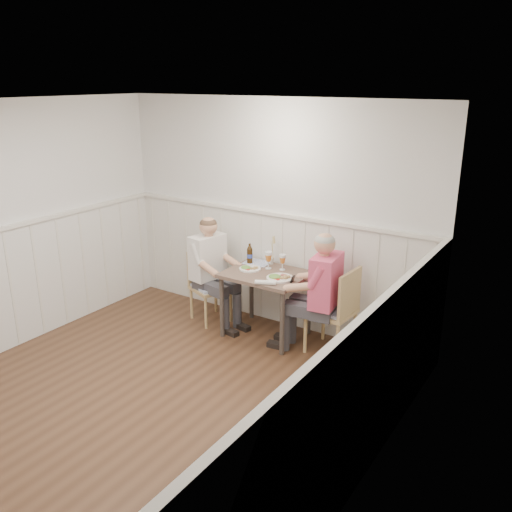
{
  "coord_description": "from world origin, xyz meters",
  "views": [
    {
      "loc": [
        3.12,
        -2.9,
        2.79
      ],
      "look_at": [
        0.17,
        1.64,
        1.0
      ],
      "focal_mm": 38.0,
      "sensor_mm": 36.0,
      "label": 1
    }
  ],
  "objects_px": {
    "dining_table": "(266,282)",
    "beer_bottle": "(250,255)",
    "grass_vase": "(272,251)",
    "chair_left": "(208,283)",
    "diner_cream": "(210,278)",
    "man_in_pink": "(321,304)",
    "chair_right": "(336,308)"
  },
  "relations": [
    {
      "from": "diner_cream",
      "to": "beer_bottle",
      "type": "height_order",
      "value": "diner_cream"
    },
    {
      "from": "man_in_pink",
      "to": "grass_vase",
      "type": "relative_size",
      "value": 3.77
    },
    {
      "from": "dining_table",
      "to": "beer_bottle",
      "type": "relative_size",
      "value": 3.72
    },
    {
      "from": "man_in_pink",
      "to": "dining_table",
      "type": "bearing_deg",
      "value": 176.19
    },
    {
      "from": "dining_table",
      "to": "diner_cream",
      "type": "relative_size",
      "value": 0.67
    },
    {
      "from": "chair_right",
      "to": "chair_left",
      "type": "bearing_deg",
      "value": -178.26
    },
    {
      "from": "chair_right",
      "to": "man_in_pink",
      "type": "xyz_separation_m",
      "value": [
        -0.13,
        -0.1,
        0.05
      ]
    },
    {
      "from": "diner_cream",
      "to": "beer_bottle",
      "type": "relative_size",
      "value": 5.52
    },
    {
      "from": "chair_left",
      "to": "grass_vase",
      "type": "relative_size",
      "value": 2.37
    },
    {
      "from": "chair_left",
      "to": "beer_bottle",
      "type": "height_order",
      "value": "beer_bottle"
    },
    {
      "from": "chair_right",
      "to": "diner_cream",
      "type": "bearing_deg",
      "value": -176.96
    },
    {
      "from": "dining_table",
      "to": "diner_cream",
      "type": "bearing_deg",
      "value": -177.31
    },
    {
      "from": "dining_table",
      "to": "chair_left",
      "type": "height_order",
      "value": "chair_left"
    },
    {
      "from": "man_in_pink",
      "to": "beer_bottle",
      "type": "distance_m",
      "value": 1.09
    },
    {
      "from": "dining_table",
      "to": "beer_bottle",
      "type": "height_order",
      "value": "beer_bottle"
    },
    {
      "from": "dining_table",
      "to": "man_in_pink",
      "type": "xyz_separation_m",
      "value": [
        0.71,
        -0.05,
        -0.08
      ]
    },
    {
      "from": "dining_table",
      "to": "chair_left",
      "type": "relative_size",
      "value": 1.04
    },
    {
      "from": "chair_right",
      "to": "beer_bottle",
      "type": "distance_m",
      "value": 1.22
    },
    {
      "from": "diner_cream",
      "to": "dining_table",
      "type": "bearing_deg",
      "value": 2.69
    },
    {
      "from": "man_in_pink",
      "to": "diner_cream",
      "type": "height_order",
      "value": "man_in_pink"
    },
    {
      "from": "diner_cream",
      "to": "chair_left",
      "type": "bearing_deg",
      "value": 151.97
    },
    {
      "from": "dining_table",
      "to": "grass_vase",
      "type": "distance_m",
      "value": 0.4
    },
    {
      "from": "diner_cream",
      "to": "man_in_pink",
      "type": "bearing_deg",
      "value": -0.47
    },
    {
      "from": "dining_table",
      "to": "chair_right",
      "type": "xyz_separation_m",
      "value": [
        0.83,
        0.05,
        -0.13
      ]
    },
    {
      "from": "diner_cream",
      "to": "grass_vase",
      "type": "height_order",
      "value": "diner_cream"
    },
    {
      "from": "grass_vase",
      "to": "chair_left",
      "type": "bearing_deg",
      "value": -158.14
    },
    {
      "from": "chair_right",
      "to": "beer_bottle",
      "type": "height_order",
      "value": "beer_bottle"
    },
    {
      "from": "diner_cream",
      "to": "grass_vase",
      "type": "distance_m",
      "value": 0.81
    },
    {
      "from": "diner_cream",
      "to": "grass_vase",
      "type": "xyz_separation_m",
      "value": [
        0.65,
        0.32,
        0.36
      ]
    },
    {
      "from": "dining_table",
      "to": "man_in_pink",
      "type": "bearing_deg",
      "value": -3.81
    },
    {
      "from": "dining_table",
      "to": "chair_left",
      "type": "distance_m",
      "value": 0.83
    },
    {
      "from": "dining_table",
      "to": "grass_vase",
      "type": "height_order",
      "value": "grass_vase"
    }
  ]
}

